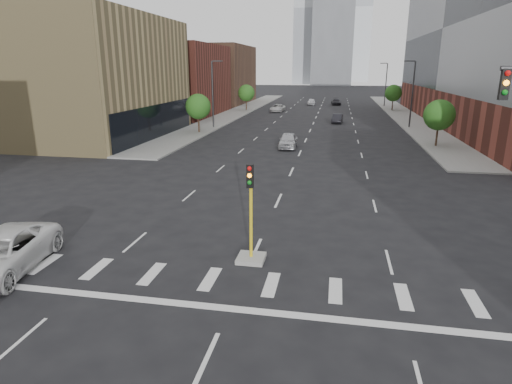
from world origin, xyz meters
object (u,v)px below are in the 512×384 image
(parked_minivan, at_px, (0,253))
(car_distant, at_px, (311,102))
(median_traffic_signal, at_px, (251,240))
(car_deep_right, at_px, (336,102))
(car_near_left, at_px, (288,140))
(car_far_left, at_px, (278,108))
(car_mid_right, at_px, (337,119))

(parked_minivan, bearing_deg, car_distant, 75.72)
(median_traffic_signal, relative_size, car_deep_right, 0.95)
(car_near_left, bearing_deg, parked_minivan, -106.66)
(car_deep_right, xyz_separation_m, car_distant, (-5.45, -1.04, 0.05))
(car_far_left, bearing_deg, car_deep_right, 61.27)
(car_far_left, xyz_separation_m, car_deep_right, (10.88, 17.31, -0.02))
(car_distant, bearing_deg, car_mid_right, -81.17)
(median_traffic_signal, xyz_separation_m, parked_minivan, (-10.00, -2.97, -0.13))
(car_far_left, bearing_deg, parked_minivan, -88.48)
(car_far_left, xyz_separation_m, car_distant, (5.43, 16.26, 0.03))
(median_traffic_signal, distance_m, parked_minivan, 10.43)
(car_mid_right, bearing_deg, median_traffic_signal, -89.27)
(parked_minivan, bearing_deg, car_far_left, 79.02)
(car_near_left, bearing_deg, car_far_left, 98.24)
(car_mid_right, height_order, parked_minivan, parked_minivan)
(car_deep_right, distance_m, parked_minivan, 86.45)
(parked_minivan, bearing_deg, car_deep_right, 72.18)
(median_traffic_signal, distance_m, car_near_left, 27.82)
(car_near_left, xyz_separation_m, car_distant, (-0.79, 53.65, -0.06))
(median_traffic_signal, bearing_deg, car_near_left, 93.09)
(car_near_left, height_order, car_distant, car_near_left)
(car_mid_right, bearing_deg, car_distant, 105.34)
(parked_minivan, bearing_deg, median_traffic_signal, 7.46)
(car_near_left, height_order, car_far_left, car_near_left)
(car_near_left, relative_size, parked_minivan, 0.75)
(car_far_left, height_order, car_deep_right, car_far_left)
(median_traffic_signal, relative_size, parked_minivan, 0.72)
(car_near_left, xyz_separation_m, car_far_left, (-6.22, 37.39, -0.09))
(median_traffic_signal, relative_size, car_near_left, 0.96)
(car_deep_right, bearing_deg, median_traffic_signal, -97.00)
(car_deep_right, bearing_deg, car_distant, -173.97)
(median_traffic_signal, distance_m, car_mid_right, 50.06)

